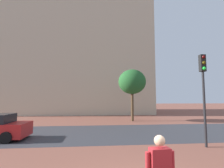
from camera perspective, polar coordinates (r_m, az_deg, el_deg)
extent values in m
plane|color=brown|center=(13.87, -0.45, -15.18)|extent=(120.00, 120.00, 0.00)
cube|color=#38383D|center=(12.29, 0.23, -16.51)|extent=(120.00, 6.45, 0.00)
cube|color=beige|center=(30.70, -10.27, 7.41)|extent=(22.80, 12.55, 17.97)
cube|color=#2D3842|center=(34.34, -9.99, 24.26)|extent=(20.98, 11.55, 2.40)
cube|color=beige|center=(33.60, -4.84, 22.31)|extent=(4.14, 4.14, 35.67)
cylinder|color=beige|center=(29.09, -31.32, 10.98)|extent=(2.80, 2.80, 20.17)
cylinder|color=beige|center=(27.20, 10.53, 11.33)|extent=(2.80, 2.80, 20.09)
cube|color=maroon|center=(3.74, 16.34, -25.06)|extent=(0.41, 0.25, 0.62)
cylinder|color=maroon|center=(3.87, 20.20, -25.05)|extent=(0.09, 0.09, 0.59)
cylinder|color=maroon|center=(3.66, 12.27, -26.43)|extent=(0.09, 0.09, 0.59)
cube|color=black|center=(3.82, 15.63, -24.32)|extent=(0.29, 0.16, 0.40)
sphere|color=tan|center=(3.61, 16.16, -18.35)|extent=(0.22, 0.22, 0.22)
cylinder|color=black|center=(11.06, -32.88, -15.36)|extent=(0.64, 0.22, 0.64)
cylinder|color=black|center=(12.64, -29.07, -14.11)|extent=(0.64, 0.22, 0.64)
cylinder|color=black|center=(9.80, 29.42, -7.46)|extent=(0.12, 0.12, 3.86)
cube|color=black|center=(9.95, 28.84, 6.34)|extent=(0.28, 0.24, 0.90)
sphere|color=#390606|center=(9.91, 29.19, 8.18)|extent=(0.18, 0.18, 0.18)
sphere|color=#3C3306|center=(9.85, 29.27, 6.47)|extent=(0.18, 0.18, 0.18)
sphere|color=green|center=(9.80, 29.34, 4.75)|extent=(0.18, 0.18, 0.18)
cylinder|color=#4C3823|center=(18.22, 7.06, -7.83)|extent=(0.28, 0.28, 3.07)
ellipsoid|color=#235B28|center=(18.28, 6.97, 0.79)|extent=(3.03, 3.03, 2.72)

